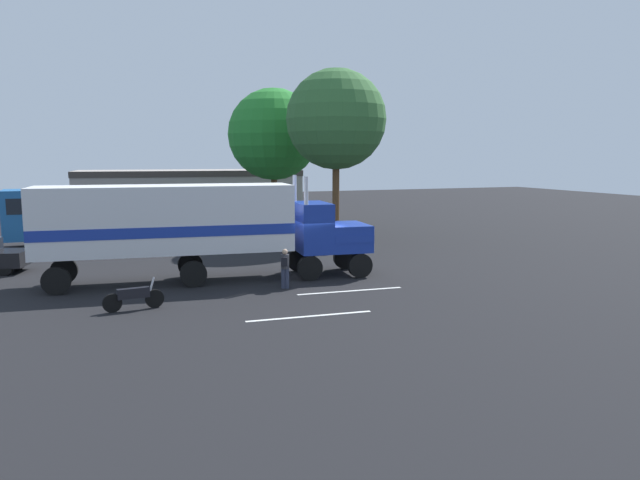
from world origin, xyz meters
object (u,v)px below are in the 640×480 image
at_px(motorcycle, 134,297).
at_px(tree_left, 274,134).
at_px(semi_truck, 193,223).
at_px(parked_bus, 103,210).
at_px(person_bystander, 285,267).
at_px(tree_center, 336,120).

distance_m(motorcycle, tree_left, 24.79).
bearing_deg(semi_truck, motorcycle, -124.18).
xyz_separation_m(semi_truck, parked_bus, (-3.30, 13.31, -0.46)).
bearing_deg(person_bystander, tree_left, 74.48).
distance_m(parked_bus, tree_left, 13.40).
xyz_separation_m(semi_truck, tree_center, (10.52, 9.55, 5.07)).
bearing_deg(person_bystander, tree_center, 59.18).
height_order(person_bystander, parked_bus, parked_bus).
distance_m(semi_truck, motorcycle, 5.37).
height_order(semi_truck, motorcycle, semi_truck).
relative_size(person_bystander, parked_bus, 0.15).
height_order(semi_truck, person_bystander, semi_truck).
relative_size(person_bystander, tree_center, 0.15).
relative_size(semi_truck, parked_bus, 1.30).
distance_m(person_bystander, tree_center, 15.74).
bearing_deg(tree_left, semi_truck, -117.13).
height_order(parked_bus, motorcycle, parked_bus).
relative_size(semi_truck, person_bystander, 8.80).
bearing_deg(motorcycle, parked_bus, 91.67).
bearing_deg(semi_truck, parked_bus, 103.92).
relative_size(motorcycle, tree_center, 0.20).
bearing_deg(motorcycle, tree_center, 45.73).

